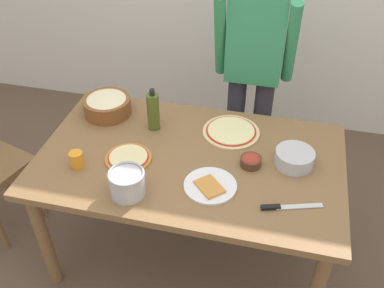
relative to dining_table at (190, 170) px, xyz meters
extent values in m
plane|color=brown|center=(0.00, 0.00, -0.67)|extent=(8.00, 8.00, 0.00)
cube|color=brown|center=(0.00, 0.00, 0.07)|extent=(1.60, 0.96, 0.04)
cylinder|color=brown|center=(-0.72, -0.40, -0.31)|extent=(0.07, 0.07, 0.72)
cylinder|color=brown|center=(-0.72, 0.40, -0.31)|extent=(0.07, 0.07, 0.72)
cylinder|color=brown|center=(0.72, 0.40, -0.31)|extent=(0.07, 0.07, 0.72)
cylinder|color=#2D2D38|center=(0.14, 0.76, -0.24)|extent=(0.12, 0.12, 0.85)
cylinder|color=#2D2D38|center=(0.32, 0.76, -0.24)|extent=(0.12, 0.12, 0.85)
cube|color=#338C59|center=(0.23, 0.76, 0.46)|extent=(0.34, 0.20, 0.55)
cylinder|color=#338C59|center=(0.02, 0.71, 0.46)|extent=(0.07, 0.21, 0.55)
cylinder|color=#338C59|center=(0.44, 0.71, 0.46)|extent=(0.07, 0.21, 0.55)
cylinder|color=brown|center=(-1.04, 0.06, -0.44)|extent=(0.04, 0.04, 0.45)
cylinder|color=brown|center=(-1.37, 0.16, -0.44)|extent=(0.04, 0.04, 0.45)
cylinder|color=beige|center=(0.18, 0.26, 0.10)|extent=(0.32, 0.32, 0.01)
cylinder|color=#B22D1E|center=(0.18, 0.26, 0.10)|extent=(0.28, 0.28, 0.00)
cylinder|color=beige|center=(0.18, 0.26, 0.11)|extent=(0.26, 0.26, 0.00)
cylinder|color=#C67A33|center=(-0.31, -0.09, 0.10)|extent=(0.24, 0.24, 0.01)
cylinder|color=#B22D1E|center=(-0.31, -0.09, 0.10)|extent=(0.21, 0.21, 0.00)
cylinder|color=beige|center=(-0.31, -0.09, 0.11)|extent=(0.20, 0.20, 0.00)
cylinder|color=white|center=(0.15, -0.19, 0.10)|extent=(0.26, 0.26, 0.01)
cube|color=#CC8438|center=(0.15, -0.21, 0.11)|extent=(0.17, 0.17, 0.01)
cylinder|color=brown|center=(-0.57, 0.28, 0.14)|extent=(0.28, 0.28, 0.10)
ellipsoid|color=beige|center=(-0.57, 0.28, 0.18)|extent=(0.25, 0.25, 0.05)
cylinder|color=#B7B7BC|center=(0.53, 0.07, 0.13)|extent=(0.20, 0.20, 0.08)
cylinder|color=#4C2D1E|center=(0.32, 0.01, 0.11)|extent=(0.11, 0.11, 0.04)
ellipsoid|color=#9E3323|center=(0.32, 0.01, 0.13)|extent=(0.10, 0.10, 0.05)
cylinder|color=#47561E|center=(-0.26, 0.21, 0.20)|extent=(0.07, 0.07, 0.22)
cylinder|color=black|center=(-0.26, 0.21, 0.33)|extent=(0.03, 0.03, 0.04)
cylinder|color=#B7B7BC|center=(-0.22, -0.33, 0.15)|extent=(0.17, 0.17, 0.12)
torus|color=#A5A5AD|center=(-0.22, -0.33, 0.21)|extent=(0.17, 0.17, 0.01)
cylinder|color=orange|center=(-0.54, -0.20, 0.13)|extent=(0.07, 0.07, 0.08)
cube|color=silver|center=(0.58, -0.23, 0.09)|extent=(0.22, 0.09, 0.01)
cube|color=black|center=(0.45, -0.27, 0.10)|extent=(0.09, 0.05, 0.02)
camera|label=1|loc=(0.42, -1.70, 1.57)|focal=40.73mm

